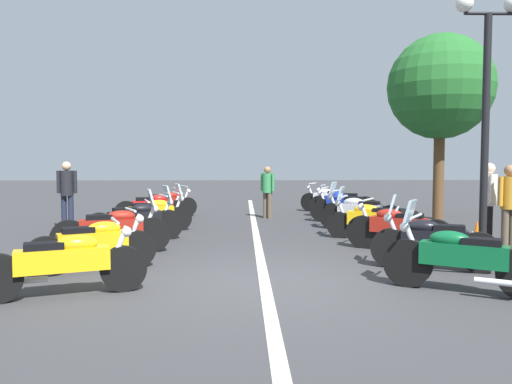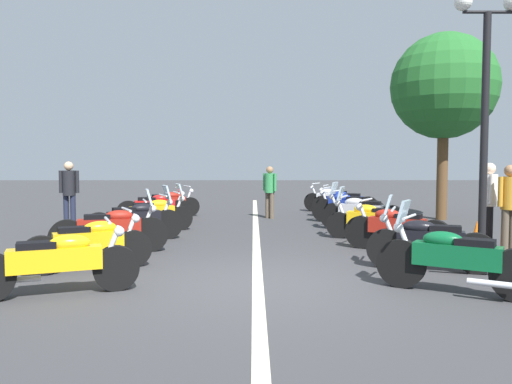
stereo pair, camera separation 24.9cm
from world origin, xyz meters
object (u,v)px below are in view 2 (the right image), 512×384
Objects in this scene: motorcycle_right_row_5 at (348,207)px; roadside_tree_0 at (444,87)px; motorcycle_left_row_4 at (153,213)px; street_lamp_twin_globe at (486,78)px; motorcycle_left_row_2 at (111,228)px; motorcycle_right_row_7 at (332,199)px; motorcycle_left_row_5 at (155,207)px; bystander_2 at (489,198)px; motorcycle_right_row_6 at (344,202)px; bystander_1 at (69,189)px; motorcycle_left_row_1 at (90,243)px; motorcycle_left_row_6 at (168,203)px; motorcycle_right_row_0 at (454,258)px; motorcycle_right_row_2 at (396,228)px; bystander_3 at (270,188)px; motorcycle_right_row_3 at (372,220)px; motorcycle_left_row_3 at (136,220)px; motorcycle_right_row_1 at (428,242)px; motorcycle_right_row_4 at (360,212)px; bystander_0 at (509,201)px; traffic_cone_1 at (476,237)px; motorcycle_left_row_0 at (57,262)px.

roadside_tree_0 reaches higher than motorcycle_right_row_5.
street_lamp_twin_globe is (-3.32, -6.78, 2.84)m from motorcycle_left_row_4.
motorcycle_left_row_2 is 1.14× the size of motorcycle_right_row_7.
bystander_2 is at bearing -44.69° from motorcycle_left_row_5.
motorcycle_right_row_6 is 8.15m from bystander_1.
motorcycle_left_row_1 is 1.07× the size of bystander_1.
motorcycle_left_row_4 reaches higher than motorcycle_left_row_6.
motorcycle_right_row_0 is at bearing -70.95° from motorcycle_left_row_5.
motorcycle_left_row_2 is 1.10× the size of motorcycle_left_row_6.
bystander_3 is (5.76, 2.28, 0.47)m from motorcycle_right_row_2.
motorcycle_right_row_3 is 1.02× the size of motorcycle_right_row_5.
street_lamp_twin_globe is (-5.03, -1.57, 2.83)m from motorcycle_right_row_5.
motorcycle_right_row_0 is 9.23m from bystander_3.
motorcycle_right_row_7 is at bearing 20.32° from motorcycle_left_row_4.
motorcycle_left_row_1 is at bearing -104.93° from motorcycle_left_row_5.
motorcycle_left_row_3 is 0.37× the size of roadside_tree_0.
motorcycle_left_row_4 is (3.05, -0.21, -0.02)m from motorcycle_left_row_2.
motorcycle_right_row_4 reaches higher than motorcycle_right_row_1.
motorcycle_left_row_2 is 6.17m from motorcycle_right_row_0.
bystander_2 reaches higher than motorcycle_left_row_6.
bystander_1 is at bearing 100.71° from roadside_tree_0.
motorcycle_left_row_2 reaches higher than motorcycle_left_row_5.
motorcycle_right_row_1 is at bearing 110.17° from bystander_0.
motorcycle_left_row_3 is at bearing 61.90° from bystander_0.
motorcycle_right_row_2 is 1.46m from motorcycle_right_row_3.
street_lamp_twin_globe is at bearing 133.01° from motorcycle_right_row_5.
bystander_1 is (0.57, 2.31, 0.58)m from motorcycle_left_row_4.
motorcycle_right_row_5 is at bearing 105.78° from roadside_tree_0.
motorcycle_left_row_6 is 3.19× the size of traffic_cone_1.
bystander_0 is 7.40m from bystander_3.
roadside_tree_0 reaches higher than motorcycle_right_row_6.
motorcycle_left_row_5 is 1.19× the size of bystander_1.
motorcycle_right_row_1 is at bearing 57.86° from bystander_1.
street_lamp_twin_globe reaches higher than motorcycle_left_row_5.
street_lamp_twin_globe reaches higher than motorcycle_left_row_1.
motorcycle_right_row_6 is (6.24, -5.59, -0.01)m from motorcycle_left_row_2.
motorcycle_left_row_5 is 1.23× the size of bystander_0.
motorcycle_left_row_1 is at bearing 29.48° from bystander_2.
motorcycle_right_row_5 is 1.13× the size of bystander_1.
motorcycle_left_row_0 is 1.02× the size of motorcycle_right_row_4.
motorcycle_right_row_4 reaches higher than motorcycle_left_row_1.
traffic_cone_1 is at bearing 71.26° from bystander_1.
motorcycle_right_row_0 is at bearing 118.49° from motorcycle_right_row_2.
traffic_cone_1 is 0.38× the size of bystander_3.
bystander_2 is (0.85, -0.52, -2.28)m from street_lamp_twin_globe.
motorcycle_right_row_7 is 5.08m from roadside_tree_0.
motorcycle_left_row_0 is at bearing 77.21° from motorcycle_right_row_4.
motorcycle_left_row_6 is at bearing -2.78° from motorcycle_right_row_4.
motorcycle_left_row_3 is at bearing 69.11° from motorcycle_left_row_0.
traffic_cone_1 is (0.41, -0.09, -3.00)m from street_lamp_twin_globe.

